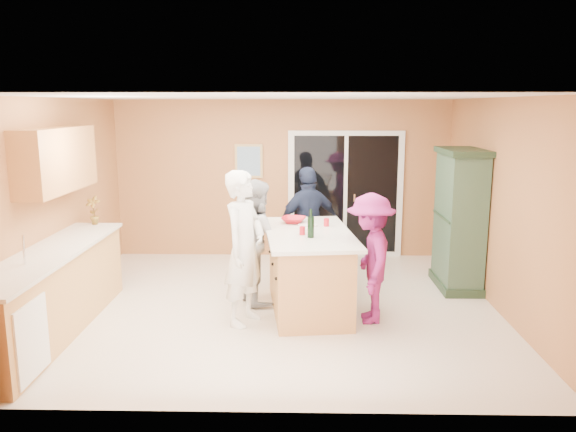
{
  "coord_description": "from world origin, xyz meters",
  "views": [
    {
      "loc": [
        0.3,
        -6.75,
        2.51
      ],
      "look_at": [
        0.15,
        0.1,
        1.15
      ],
      "focal_mm": 35.0,
      "sensor_mm": 36.0,
      "label": 1
    }
  ],
  "objects_px": {
    "kitchen_island": "(308,273)",
    "woman_white": "(244,248)",
    "woman_grey": "(257,241)",
    "woman_magenta": "(370,258)",
    "green_hutch": "(459,221)",
    "woman_navy": "(309,224)"
  },
  "relations": [
    {
      "from": "green_hutch",
      "to": "woman_white",
      "type": "bearing_deg",
      "value": -154.08
    },
    {
      "from": "woman_white",
      "to": "woman_magenta",
      "type": "bearing_deg",
      "value": -62.44
    },
    {
      "from": "green_hutch",
      "to": "woman_navy",
      "type": "xyz_separation_m",
      "value": [
        -2.07,
        0.27,
        -0.11
      ]
    },
    {
      "from": "kitchen_island",
      "to": "woman_navy",
      "type": "bearing_deg",
      "value": 82.59
    },
    {
      "from": "woman_magenta",
      "to": "kitchen_island",
      "type": "bearing_deg",
      "value": -115.95
    },
    {
      "from": "kitchen_island",
      "to": "woman_grey",
      "type": "height_order",
      "value": "woman_grey"
    },
    {
      "from": "green_hutch",
      "to": "woman_magenta",
      "type": "relative_size",
      "value": 1.27
    },
    {
      "from": "woman_grey",
      "to": "woman_white",
      "type": "bearing_deg",
      "value": 148.22
    },
    {
      "from": "woman_white",
      "to": "woman_navy",
      "type": "xyz_separation_m",
      "value": [
        0.76,
        1.64,
        -0.07
      ]
    },
    {
      "from": "kitchen_island",
      "to": "woman_white",
      "type": "distance_m",
      "value": 0.97
    },
    {
      "from": "kitchen_island",
      "to": "green_hutch",
      "type": "xyz_separation_m",
      "value": [
        2.08,
        0.92,
        0.48
      ]
    },
    {
      "from": "kitchen_island",
      "to": "woman_white",
      "type": "bearing_deg",
      "value": -155.11
    },
    {
      "from": "woman_grey",
      "to": "woman_magenta",
      "type": "bearing_deg",
      "value": -140.77
    },
    {
      "from": "kitchen_island",
      "to": "green_hutch",
      "type": "height_order",
      "value": "green_hutch"
    },
    {
      "from": "green_hutch",
      "to": "woman_white",
      "type": "distance_m",
      "value": 3.14
    },
    {
      "from": "kitchen_island",
      "to": "woman_grey",
      "type": "bearing_deg",
      "value": 149.03
    },
    {
      "from": "woman_grey",
      "to": "woman_magenta",
      "type": "relative_size",
      "value": 1.05
    },
    {
      "from": "green_hutch",
      "to": "woman_grey",
      "type": "xyz_separation_m",
      "value": [
        -2.74,
        -0.62,
        -0.14
      ]
    },
    {
      "from": "woman_white",
      "to": "woman_magenta",
      "type": "distance_m",
      "value": 1.47
    },
    {
      "from": "kitchen_island",
      "to": "green_hutch",
      "type": "distance_m",
      "value": 2.33
    },
    {
      "from": "green_hutch",
      "to": "woman_navy",
      "type": "bearing_deg",
      "value": 172.57
    },
    {
      "from": "green_hutch",
      "to": "woman_navy",
      "type": "relative_size",
      "value": 1.17
    }
  ]
}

